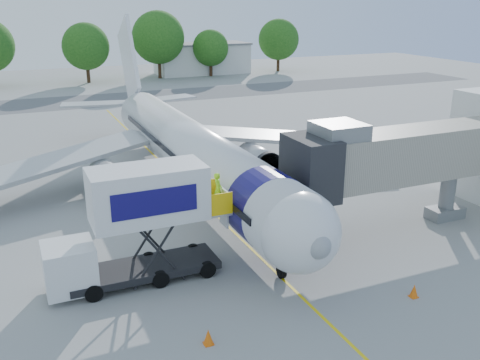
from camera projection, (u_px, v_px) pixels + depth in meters
name	position (u px, v px, depth m)	size (l,w,h in m)	color
ground	(210.00, 210.00, 33.69)	(160.00, 160.00, 0.00)	#9B9B99
guidance_line	(210.00, 210.00, 33.69)	(0.15, 70.00, 0.01)	yellow
taxiway_strip	(97.00, 100.00, 70.09)	(120.00, 10.00, 0.01)	#59595B
aircraft	(188.00, 149.00, 36.31)	(34.17, 37.73, 11.35)	silver
jet_bridge	(391.00, 158.00, 29.28)	(13.90, 3.20, 6.60)	#A19989
catering_hiloader	(135.00, 226.00, 24.34)	(8.50, 2.44, 5.50)	black
safety_cone_a	(414.00, 291.00, 23.70)	(0.39, 0.39, 0.62)	#EB5F0C
safety_cone_b	(208.00, 337.00, 20.45)	(0.40, 0.40, 0.64)	#EB5F0C
outbuilding_right	(202.00, 58.00, 94.98)	(16.40, 7.40, 5.30)	silver
tree_d	(86.00, 46.00, 83.31)	(7.29, 7.29, 9.29)	#382314
tree_e	(158.00, 37.00, 87.77)	(8.62, 8.62, 10.99)	#382314
tree_f	(211.00, 48.00, 90.98)	(6.14, 6.14, 7.83)	#382314
tree_g	(279.00, 39.00, 97.07)	(7.35, 7.35, 9.37)	#382314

